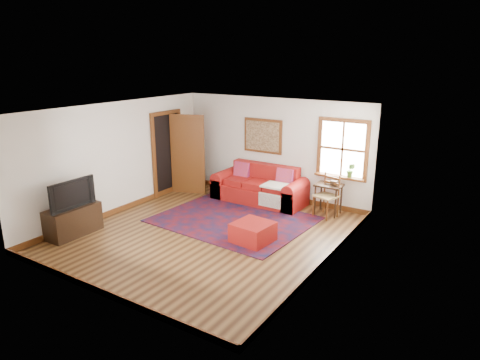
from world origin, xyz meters
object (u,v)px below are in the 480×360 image
Objects in this scene: red_leather_sofa at (260,190)px; red_ottoman at (253,232)px; side_table at (329,190)px; ladder_back_chair at (328,194)px; media_cabinet at (73,221)px.

red_ottoman is at bearing -63.48° from red_leather_sofa.
side_table is (0.65, 2.22, 0.38)m from red_ottoman.
red_leather_sofa is 2.37× the size of ladder_back_chair.
red_leather_sofa is 1.79m from ladder_back_chair.
media_cabinet is at bearing -119.30° from red_leather_sofa.
red_leather_sofa is 2.13× the size of media_cabinet.
red_ottoman is 0.71× the size of ladder_back_chair.
ladder_back_chair is (1.77, -0.09, 0.23)m from red_leather_sofa.
ladder_back_chair reaches higher than side_table.
red_leather_sofa is 2.44m from red_ottoman.
ladder_back_chair reaches higher than media_cabinet.
red_ottoman is 3.60m from media_cabinet.
ladder_back_chair is 0.90× the size of media_cabinet.
side_table is at bearing 1.55° from red_leather_sofa.
side_table reaches higher than media_cabinet.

